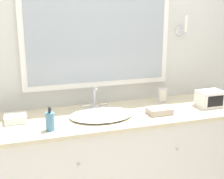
{
  "coord_description": "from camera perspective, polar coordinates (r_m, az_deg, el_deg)",
  "views": [
    {
      "loc": [
        -0.75,
        -1.85,
        1.74
      ],
      "look_at": [
        -0.04,
        0.33,
        1.11
      ],
      "focal_mm": 50.0,
      "sensor_mm": 36.0,
      "label": 1
    }
  ],
  "objects": [
    {
      "name": "wall_back",
      "position": [
        2.67,
        -1.44,
        5.38
      ],
      "size": [
        8.0,
        0.18,
        2.55
      ],
      "color": "silver",
      "rests_on": "ground_plane"
    },
    {
      "name": "vanity_counter",
      "position": [
        2.64,
        0.87,
        -13.75
      ],
      "size": [
        2.16,
        0.62,
        0.91
      ],
      "color": "silver",
      "rests_on": "ground_plane"
    },
    {
      "name": "sink_basin",
      "position": [
        2.39,
        -2.0,
        -4.52
      ],
      "size": [
        0.49,
        0.41,
        0.19
      ],
      "color": "white",
      "rests_on": "vanity_counter"
    },
    {
      "name": "soap_bottle",
      "position": [
        2.16,
        -11.27,
        -5.69
      ],
      "size": [
        0.06,
        0.06,
        0.17
      ],
      "color": "teal",
      "rests_on": "vanity_counter"
    },
    {
      "name": "appliance_box",
      "position": [
        2.73,
        17.49,
        -1.61
      ],
      "size": [
        0.21,
        0.16,
        0.13
      ],
      "color": "white",
      "rests_on": "vanity_counter"
    },
    {
      "name": "picture_frame",
      "position": [
        2.73,
        9.25,
        -1.07
      ],
      "size": [
        0.08,
        0.01,
        0.14
      ],
      "color": "#B2B2B7",
      "rests_on": "vanity_counter"
    },
    {
      "name": "hand_towel_near_sink",
      "position": [
        2.38,
        -17.22,
        -5.1
      ],
      "size": [
        0.16,
        0.14,
        0.05
      ],
      "color": "white",
      "rests_on": "vanity_counter"
    },
    {
      "name": "hand_towel_far_corner",
      "position": [
        2.47,
        8.66,
        -3.88
      ],
      "size": [
        0.18,
        0.13,
        0.05
      ],
      "color": "#B7A899",
      "rests_on": "vanity_counter"
    }
  ]
}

